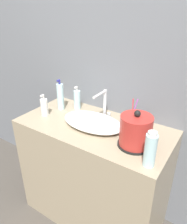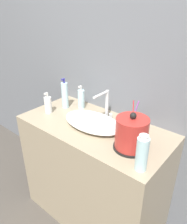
{
  "view_description": "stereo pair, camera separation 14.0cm",
  "coord_description": "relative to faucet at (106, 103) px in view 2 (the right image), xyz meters",
  "views": [
    {
      "loc": [
        0.69,
        -0.79,
        1.56
      ],
      "look_at": [
        -0.0,
        0.26,
        0.93
      ],
      "focal_mm": 35.0,
      "sensor_mm": 36.0,
      "label": 1
    },
    {
      "loc": [
        0.81,
        -0.71,
        1.56
      ],
      "look_at": [
        -0.0,
        0.26,
        0.93
      ],
      "focal_mm": 35.0,
      "sensor_mm": 36.0,
      "label": 2
    }
  ],
  "objects": [
    {
      "name": "faucet",
      "position": [
        0.0,
        0.0,
        0.0
      ],
      "size": [
        0.06,
        0.15,
        0.2
      ],
      "color": "silver",
      "rests_on": "vanity_counter"
    },
    {
      "name": "wall_back",
      "position": [
        0.0,
        0.15,
        0.35
      ],
      "size": [
        6.0,
        0.04,
        2.6
      ],
      "color": "slate",
      "rests_on": "ground_plane"
    },
    {
      "name": "shampoo_bottle",
      "position": [
        0.45,
        -0.31,
        -0.02
      ],
      "size": [
        0.06,
        0.06,
        0.19
      ],
      "color": "silver",
      "rests_on": "vanity_counter"
    },
    {
      "name": "vanity_counter",
      "position": [
        0.0,
        -0.13,
        -0.53
      ],
      "size": [
        1.03,
        0.51,
        0.83
      ],
      "color": "gray",
      "rests_on": "ground_plane"
    },
    {
      "name": "sink_basin",
      "position": [
        -0.0,
        -0.14,
        -0.09
      ],
      "size": [
        0.43,
        0.26,
        0.06
      ],
      "color": "white",
      "rests_on": "vanity_counter"
    },
    {
      "name": "lotion_bottle",
      "position": [
        -0.38,
        -0.2,
        -0.05
      ],
      "size": [
        0.05,
        0.05,
        0.16
      ],
      "color": "white",
      "rests_on": "vanity_counter"
    },
    {
      "name": "mouthwash_bottle",
      "position": [
        -0.35,
        -0.05,
        -0.01
      ],
      "size": [
        0.05,
        0.05,
        0.24
      ],
      "color": "silver",
      "rests_on": "vanity_counter"
    },
    {
      "name": "hand_cream_bottle",
      "position": [
        -0.25,
        0.02,
        -0.04
      ],
      "size": [
        0.05,
        0.05,
        0.18
      ],
      "color": "silver",
      "rests_on": "vanity_counter"
    },
    {
      "name": "electric_kettle",
      "position": [
        0.32,
        -0.19,
        -0.03
      ],
      "size": [
        0.19,
        0.19,
        0.22
      ],
      "color": "black",
      "rests_on": "vanity_counter"
    },
    {
      "name": "toothbrush_cup",
      "position": [
        0.22,
        0.01,
        -0.07
      ],
      "size": [
        0.08,
        0.08,
        0.19
      ],
      "color": "#B7B2A8",
      "rests_on": "vanity_counter"
    }
  ]
}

